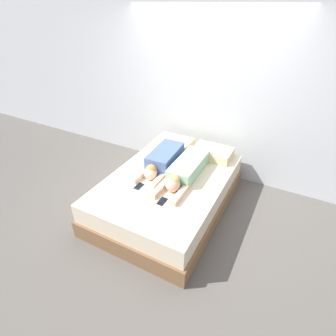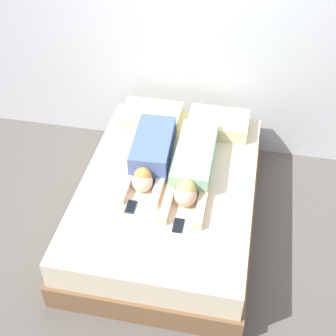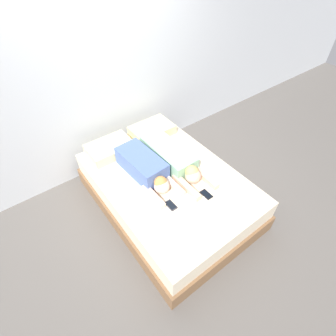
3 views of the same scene
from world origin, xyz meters
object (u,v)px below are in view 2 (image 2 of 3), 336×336
bed (168,202)px  pillow_head_left (151,116)px  person_right (193,165)px  person_left (151,154)px  cell_phone_right (178,225)px  cell_phone_left (131,207)px  pillow_head_right (218,123)px

bed → pillow_head_left: pillow_head_left is taller
pillow_head_left → person_right: (0.52, -0.68, 0.03)m
person_left → cell_phone_right: person_left is taller
pillow_head_left → person_left: (0.14, -0.62, 0.05)m
person_right → cell_phone_left: bearing=-130.3°
person_right → cell_phone_right: size_ratio=7.92×
pillow_head_right → person_left: bearing=-129.8°
pillow_head_right → person_right: person_right is taller
person_left → pillow_head_right: bearing=50.2°
bed → person_left: bearing=134.8°
person_right → cell_phone_right: person_right is taller
person_left → cell_phone_left: 0.56m
cell_phone_left → cell_phone_right: 0.43m
cell_phone_right → bed: bearing=110.3°
person_right → cell_phone_right: 0.62m
cell_phone_right → person_right: bearing=88.9°
pillow_head_left → cell_phone_left: (0.10, -1.17, -0.06)m
person_right → pillow_head_right: bearing=78.3°
pillow_head_right → person_left: 0.81m
bed → cell_phone_right: 0.57m
pillow_head_left → cell_phone_left: size_ratio=3.96×
pillow_head_right → cell_phone_right: pillow_head_right is taller
person_left → cell_phone_left: (-0.04, -0.55, -0.11)m
cell_phone_right → pillow_head_right: bearing=83.3°
person_right → cell_phone_left: person_right is taller
pillow_head_right → person_right: size_ratio=0.50×
person_left → person_right: person_left is taller
pillow_head_left → cell_phone_left: bearing=-85.3°
cell_phone_left → person_left: bearing=85.6°
pillow_head_left → pillow_head_right: 0.66m
pillow_head_left → pillow_head_right: (0.66, 0.00, 0.00)m
cell_phone_left → bed: bearing=57.1°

